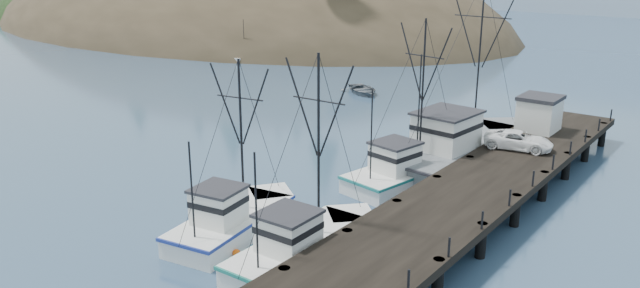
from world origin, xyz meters
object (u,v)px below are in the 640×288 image
object	(u,v)px
trawler_far	(409,171)
pier_shed	(539,113)
work_vessel	(461,148)
trawler_near	(307,246)
pickup_truck	(519,140)
motorboat	(362,93)
pier	(475,190)
trawler_mid	(235,219)

from	to	relation	value
trawler_far	pier_shed	bearing A→B (deg)	66.89
trawler_far	work_vessel	bearing A→B (deg)	78.19
trawler_near	work_vessel	distance (m)	19.44
pickup_truck	motorboat	bearing A→B (deg)	45.78
trawler_far	pickup_truck	bearing A→B (deg)	47.01
pier_shed	pickup_truck	xyz separation A→B (m)	(0.53, -5.79, -0.76)
pier_shed	pickup_truck	distance (m)	5.87
pier	motorboat	size ratio (longest dim) A/B	7.71
work_vessel	pickup_truck	size ratio (longest dim) A/B	3.71
pier	pier_shed	distance (m)	14.62
work_vessel	motorboat	xyz separation A→B (m)	(-19.65, 16.10, -1.23)
pickup_truck	trawler_mid	bearing A→B (deg)	143.52
work_vessel	pickup_truck	bearing A→B (deg)	0.63
trawler_near	pickup_truck	world-z (taller)	trawler_near
work_vessel	motorboat	size ratio (longest dim) A/B	3.10
trawler_far	pier_shed	world-z (taller)	trawler_far
trawler_mid	work_vessel	world-z (taller)	work_vessel
pickup_truck	trawler_near	bearing A→B (deg)	157.88
trawler_far	pickup_truck	size ratio (longest dim) A/B	2.46
pier	trawler_far	size ratio (longest dim) A/B	3.75
trawler_mid	pickup_truck	bearing A→B (deg)	63.91
trawler_far	pickup_truck	xyz separation A→B (m)	(5.54, 5.94, 1.84)
trawler_far	trawler_mid	bearing A→B (deg)	-106.35
trawler_mid	work_vessel	bearing A→B (deg)	75.01
pier	pickup_truck	size ratio (longest dim) A/B	9.23
trawler_far	motorboat	bearing A→B (deg)	129.95
work_vessel	motorboat	world-z (taller)	work_vessel
trawler_mid	pickup_truck	distance (m)	21.62
pier_shed	trawler_far	bearing A→B (deg)	-113.11
trawler_mid	trawler_far	bearing A→B (deg)	73.65
pier	trawler_near	bearing A→B (deg)	-113.06
pier	work_vessel	size ratio (longest dim) A/B	2.49
pickup_truck	motorboat	distance (m)	28.96
trawler_mid	trawler_far	xyz separation A→B (m)	(3.93, 13.41, 0.00)
trawler_near	trawler_far	distance (m)	13.63
pier	pickup_truck	xyz separation A→B (m)	(-0.55, 8.69, 0.97)
trawler_far	motorboat	distance (m)	28.70
pier_shed	pickup_truck	bearing A→B (deg)	-84.75
work_vessel	pickup_truck	distance (m)	4.54
trawler_far	work_vessel	world-z (taller)	work_vessel
pier_shed	motorboat	distance (m)	25.80
pier	trawler_mid	xyz separation A→B (m)	(-10.03, -10.66, -0.87)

